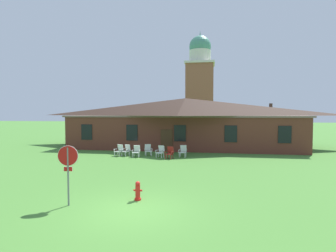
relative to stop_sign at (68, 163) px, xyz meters
name	(u,v)px	position (x,y,z in m)	size (l,w,h in m)	color
ground_plane	(132,211)	(2.63, -0.15, -1.66)	(200.00, 200.00, 0.00)	#477F33
brick_building	(185,122)	(2.63, 19.96, 1.00)	(23.69, 10.40, 5.23)	brown
dome_tower	(200,87)	(3.34, 39.54, 6.67)	(5.18, 5.18, 18.30)	#93563D
stop_sign	(68,163)	(0.00, 0.00, 0.00)	(0.80, 0.16, 2.36)	slate
lawn_chair_by_porch	(119,150)	(-2.17, 12.02, -1.16)	(0.74, 0.79, 0.96)	silver
lawn_chair_near_door	(126,150)	(-1.58, 12.13, -1.16)	(0.80, 0.84, 0.96)	silver
lawn_chair_left_end	(136,151)	(-0.59, 11.72, -1.16)	(0.67, 0.70, 0.96)	silver
lawn_chair_middle	(148,150)	(0.18, 12.60, -1.16)	(0.78, 0.83, 0.96)	white
lawn_chair_right_end	(161,151)	(1.40, 11.88, -1.16)	(0.74, 0.78, 0.96)	white
lawn_chair_far_side	(170,152)	(2.23, 11.35, -1.16)	(0.73, 0.78, 0.96)	maroon
lawn_chair_under_eave	(183,151)	(3.18, 12.40, -1.16)	(0.68, 0.71, 0.96)	white
bare_tree_beside_building	(270,123)	(11.93, 22.10, 0.88)	(1.03, 1.57, 4.69)	brown
fire_hydrant	(138,191)	(2.49, 1.06, -1.28)	(0.36, 0.28, 0.79)	red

